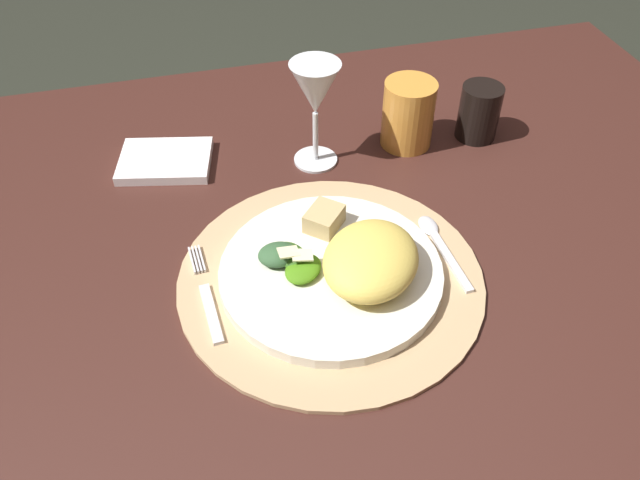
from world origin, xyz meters
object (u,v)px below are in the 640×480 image
Objects in this scene: dinner_plate at (331,272)px; napkin at (165,161)px; fork at (207,297)px; amber_tumbler at (408,114)px; dining_table at (281,325)px; spoon at (438,240)px; wine_glass at (315,93)px; dark_tumbler at (479,112)px.

napkin is at bearing 121.40° from dinner_plate.
dinner_plate is 2.04× the size of napkin.
fork is 0.41m from amber_tumbler.
dining_table is 0.16m from fork.
dinner_plate is at bearing -127.04° from amber_tumbler.
amber_tumbler is at bearing 40.28° from dining_table.
amber_tumbler is (0.33, 0.24, 0.04)m from fork.
spoon is (0.15, 0.02, -0.00)m from dinner_plate.
wine_glass is (0.04, 0.23, 0.10)m from dinner_plate.
fork is 0.28m from napkin.
spoon is (0.20, -0.02, 0.12)m from dining_table.
fork is at bearing -157.99° from dining_table.
spoon is at bearing -63.67° from wine_glass.
wine_glass is 0.26m from dark_tumbler.
dinner_plate is at bearing -100.09° from wine_glass.
dining_table is at bearing -139.72° from amber_tumbler.
wine_glass is (-0.10, 0.21, 0.10)m from spoon.
napkin is (-0.32, 0.26, -0.00)m from spoon.
spoon is 1.38× the size of amber_tumbler.
wine_glass is at bearing 116.33° from spoon.
amber_tumbler is (0.35, -0.04, 0.04)m from napkin.
spoon is 0.88× the size of wine_glass.
fork is 1.00× the size of wine_glass.
dinner_plate is 0.38m from dark_tumbler.
dining_table is 9.44× the size of fork.
spoon is at bearing -38.99° from napkin.
wine_glass is (0.10, 0.19, 0.23)m from dining_table.
wine_glass is (0.19, 0.23, 0.10)m from fork.
napkin reaches higher than fork.
dining_table is at bearing 175.48° from spoon.
dining_table is at bearing 145.06° from dinner_plate.
spoon is 0.26m from wine_glass.
amber_tumbler reaches higher than fork.
napkin is 1.29× the size of amber_tumbler.
dining_table is 14.68× the size of amber_tumbler.
napkin is (-0.11, 0.24, 0.12)m from dining_table.
dining_table is at bearing -150.99° from dark_tumbler.
wine_glass reaches higher than dinner_plate.
wine_glass is at bearing 50.73° from fork.
fork reaches higher than dining_table.
wine_glass reaches higher than spoon.
napkin is at bearing 115.39° from dining_table.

